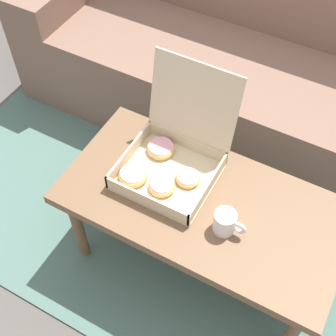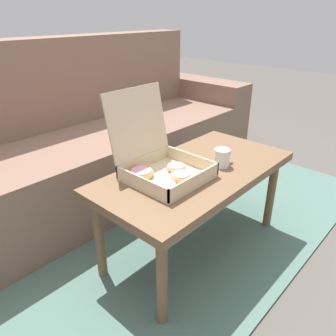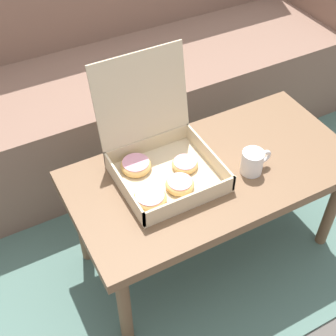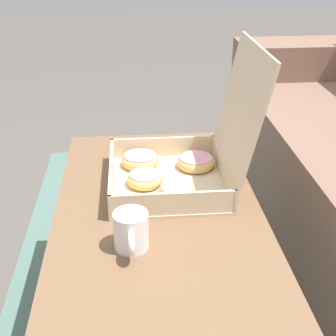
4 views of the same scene
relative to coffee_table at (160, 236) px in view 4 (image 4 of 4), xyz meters
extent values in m
cube|color=#7A5B4C|center=(-1.17, 0.82, -0.11)|extent=(0.24, 0.76, 0.61)
cube|color=brown|center=(0.00, 0.00, 0.03)|extent=(1.00, 0.50, 0.04)
cylinder|color=brown|center=(-0.44, -0.19, -0.20)|extent=(0.04, 0.04, 0.42)
cylinder|color=brown|center=(-0.44, 0.19, -0.20)|extent=(0.04, 0.04, 0.42)
cube|color=beige|center=(-0.16, 0.03, 0.06)|extent=(0.33, 0.31, 0.01)
cube|color=beige|center=(-0.16, -0.12, 0.09)|extent=(0.33, 0.01, 0.06)
cube|color=beige|center=(-0.16, 0.18, 0.09)|extent=(0.33, 0.01, 0.06)
cube|color=beige|center=(-0.32, 0.03, 0.09)|extent=(0.01, 0.31, 0.06)
cube|color=beige|center=(0.00, 0.03, 0.09)|extent=(0.01, 0.31, 0.06)
cube|color=beige|center=(-0.16, 0.22, 0.27)|extent=(0.33, 0.07, 0.30)
torus|color=#E0B266|center=(-0.09, 0.05, 0.07)|extent=(0.09, 0.09, 0.03)
cylinder|color=pink|center=(-0.09, 0.05, 0.08)|extent=(0.08, 0.08, 0.01)
torus|color=#E0B266|center=(-0.24, 0.12, 0.08)|extent=(0.11, 0.11, 0.03)
cylinder|color=pink|center=(-0.24, 0.12, 0.09)|extent=(0.09, 0.09, 0.01)
torus|color=#E0B266|center=(-0.26, -0.04, 0.08)|extent=(0.11, 0.11, 0.03)
cylinder|color=pink|center=(-0.26, -0.04, 0.09)|extent=(0.09, 0.09, 0.02)
torus|color=#E0B266|center=(-0.15, -0.03, 0.08)|extent=(0.09, 0.09, 0.03)
cylinder|color=pink|center=(-0.15, -0.03, 0.09)|extent=(0.08, 0.08, 0.01)
cylinder|color=white|center=(0.11, -0.07, 0.09)|extent=(0.07, 0.07, 0.08)
torus|color=white|center=(0.16, -0.07, 0.10)|extent=(0.05, 0.01, 0.05)
camera|label=1|loc=(0.33, -0.85, 1.40)|focal=50.00mm
camera|label=2|loc=(-1.10, -0.83, 0.72)|focal=35.00mm
camera|label=3|loc=(-0.67, -0.93, 1.18)|focal=50.00mm
camera|label=4|loc=(0.93, -0.06, 0.67)|focal=50.00mm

